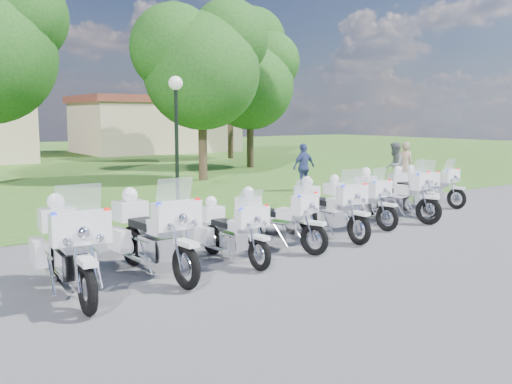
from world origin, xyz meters
TOP-DOWN VIEW (x-y plane):
  - ground at (0.00, 0.00)m, footprint 100.00×100.00m
  - grass_lawn at (0.00, 27.00)m, footprint 100.00×48.00m
  - motorcycle_0 at (-5.05, -0.93)m, footprint 1.00×2.64m
  - motorcycle_1 at (-3.55, -0.67)m, footprint 0.93×2.59m
  - motorcycle_2 at (-1.97, -0.66)m, footprint 0.73×2.10m
  - motorcycle_3 at (-0.69, -0.35)m, footprint 1.16×2.16m
  - motorcycle_4 at (0.97, -0.12)m, footprint 0.78×2.36m
  - motorcycle_5 at (2.42, 0.46)m, footprint 0.90×2.21m
  - motorcycle_6 at (3.72, 0.48)m, footprint 1.21×2.37m
  - motorcycle_7 at (5.14, 1.02)m, footprint 1.14×2.20m
  - motorcycle_8 at (6.55, 1.48)m, footprint 0.85×2.16m
  - lamp_post at (0.66, 6.55)m, footprint 0.44×0.44m
  - tree_2 at (4.27, 11.32)m, footprint 5.62×4.80m
  - tree_3 at (9.29, 15.09)m, footprint 5.27×4.49m
  - tree_4 at (11.88, 21.08)m, footprint 7.09×6.05m
  - building_east at (11.00, 30.00)m, footprint 11.44×7.28m
  - bystander_a at (9.04, 4.57)m, footprint 0.75×0.68m
  - bystander_b at (8.35, 4.46)m, footprint 1.06×1.00m
  - bystander_c at (5.62, 6.28)m, footprint 1.03×0.50m

SIDE VIEW (x-z plane):
  - ground at x=0.00m, z-range 0.00..0.00m
  - grass_lawn at x=0.00m, z-range 0.00..0.01m
  - motorcycle_2 at x=-1.97m, z-range -0.11..1.29m
  - motorcycle_8 at x=6.55m, z-range -0.12..1.33m
  - motorcycle_5 at x=2.42m, z-range -0.12..1.37m
  - motorcycle_3 at x=-0.69m, z-range -0.12..1.38m
  - motorcycle_7 at x=5.14m, z-range -0.12..1.39m
  - motorcycle_4 at x=0.97m, z-range -0.13..1.46m
  - motorcycle_6 at x=3.72m, z-range -0.13..1.50m
  - motorcycle_1 at x=-3.55m, z-range -0.14..1.59m
  - motorcycle_0 at x=-5.05m, z-range -0.14..1.63m
  - bystander_c at x=5.62m, z-range 0.00..1.71m
  - bystander_a at x=9.04m, z-range 0.00..1.73m
  - bystander_b at x=8.35m, z-range 0.00..1.74m
  - building_east at x=11.00m, z-range 0.02..4.12m
  - lamp_post at x=0.66m, z-range 1.02..4.93m
  - tree_3 at x=9.29m, z-range 1.13..8.16m
  - tree_2 at x=4.27m, z-range 1.21..8.70m
  - tree_4 at x=11.88m, z-range 1.53..10.98m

